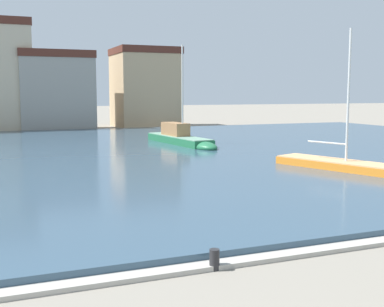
{
  "coord_description": "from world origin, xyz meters",
  "views": [
    {
      "loc": [
        -3.53,
        -2.33,
        4.15
      ],
      "look_at": [
        2.37,
        12.31,
        2.2
      ],
      "focal_mm": 46.55,
      "sensor_mm": 36.0,
      "label": 1
    }
  ],
  "objects": [
    {
      "name": "quay_edge_coping",
      "position": [
        0.0,
        8.06,
        0.06
      ],
      "size": [
        77.13,
        0.5,
        0.12
      ],
      "primitive_type": "cube",
      "color": "#ADA89E",
      "rests_on": "ground"
    },
    {
      "name": "mooring_bollard",
      "position": [
        1.16,
        7.91,
        0.25
      ],
      "size": [
        0.24,
        0.24,
        0.5
      ],
      "primitive_type": "cylinder",
      "color": "#232326",
      "rests_on": "ground"
    },
    {
      "name": "sailboat_green",
      "position": [
        9.64,
        32.27,
        0.61
      ],
      "size": [
        2.53,
        9.38,
        7.62
      ],
      "color": "#236B42",
      "rests_on": "ground"
    },
    {
      "name": "townhouse_narrow_midrow",
      "position": [
        3.08,
        54.15,
        4.29
      ],
      "size": [
        7.86,
        7.05,
        8.55
      ],
      "color": "gray",
      "rests_on": "ground"
    },
    {
      "name": "sailboat_orange",
      "position": [
        12.88,
        17.47,
        0.39
      ],
      "size": [
        4.01,
        7.63,
        7.24
      ],
      "color": "orange",
      "rests_on": "ground"
    },
    {
      "name": "townhouse_corner_house",
      "position": [
        13.83,
        55.91,
        4.71
      ],
      "size": [
        7.28,
        7.4,
        9.4
      ],
      "color": "tan",
      "rests_on": "ground"
    },
    {
      "name": "harbor_water",
      "position": [
        0.0,
        29.44,
        0.15
      ],
      "size": [
        77.13,
        42.26,
        0.29
      ],
      "primitive_type": "cube",
      "color": "#334C60",
      "rests_on": "ground"
    }
  ]
}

